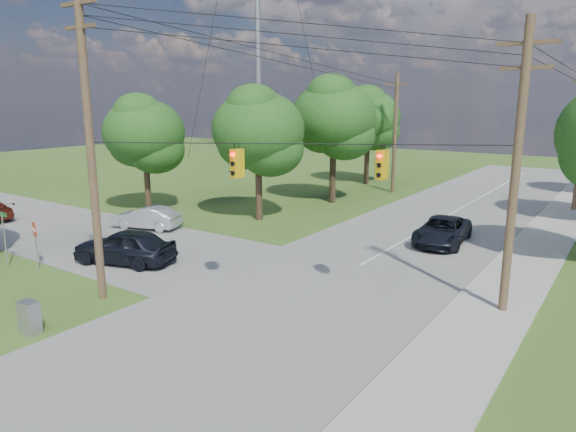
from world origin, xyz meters
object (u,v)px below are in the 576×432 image
Objects in this scene: car_cross_silver at (147,218)px; car_main_north at (442,231)px; pole_sw at (90,142)px; control_cabinet at (29,318)px; pole_ne at (516,166)px; pole_north_w at (395,132)px; do_not_enter_sign at (35,234)px; car_cross_dark at (125,246)px.

car_main_north reaches higher than car_cross_silver.
control_cabinet is (0.78, -3.40, -5.65)m from pole_sw.
pole_ne is 26.03m from pole_north_w.
do_not_enter_sign is (-14.27, -15.03, 0.90)m from car_main_north.
pole_sw reaches higher than car_cross_silver.
pole_sw reaches higher than car_cross_dark.
control_cabinet is (-7.77, -19.03, -0.18)m from car_main_north.
pole_sw is 5.30× the size of do_not_enter_sign.
pole_ne reaches higher than do_not_enter_sign.
do_not_enter_sign is (-19.22, -7.00, -3.81)m from pole_ne.
control_cabinet is (-12.72, -11.00, -4.89)m from pole_ne.
control_cabinet is (1.18, -33.00, -4.55)m from pole_north_w.
do_not_enter_sign is at bearing 174.03° from pole_sw.
pole_ne is at bearing 87.81° from car_cross_dark.
pole_north_w reaches higher than car_main_north.
pole_north_w is 17.16m from car_main_north.
pole_sw is 6.97m from car_cross_dark.
pole_ne is at bearing -57.71° from pole_north_w.
pole_ne is 2.11× the size of car_cross_dark.
pole_north_w reaches higher than do_not_enter_sign.
do_not_enter_sign reaches higher than car_cross_dark.
control_cabinet is 7.70m from do_not_enter_sign.
car_cross_silver is 17.50m from car_main_north.
pole_north_w is at bearing 86.45° from control_cabinet.
pole_sw reaches higher than do_not_enter_sign.
pole_ne is 2.01× the size of car_main_north.
car_main_north is 2.31× the size of do_not_enter_sign.
car_cross_dark is at bearing 25.02° from car_cross_silver.
car_main_north is at bearing 120.33° from car_cross_dark.
pole_sw is at bearing 97.35° from control_cabinet.
pole_sw is 1.20× the size of pole_north_w.
pole_ne is 4.63× the size of do_not_enter_sign.
pole_ne is at bearing 29.38° from pole_sw.
pole_sw is 2.41× the size of car_cross_dark.
pole_ne reaches higher than car_cross_silver.
do_not_enter_sign is (-6.50, 3.99, 1.08)m from control_cabinet.
car_main_north is at bearing 62.18° from control_cabinet.
car_main_north is at bearing 97.32° from car_cross_silver.
pole_north_w is 2.01× the size of car_cross_dark.
do_not_enter_sign reaches higher than car_main_north.
pole_north_w is (-13.90, 22.00, -0.34)m from pole_ne.
pole_ne is 21.55m from car_cross_silver.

